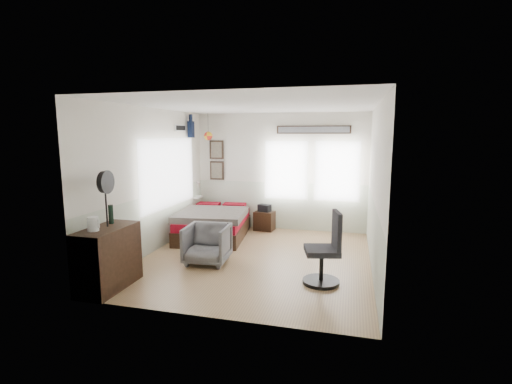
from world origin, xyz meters
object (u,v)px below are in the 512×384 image
nightstand (264,221)px  armchair (207,244)px  bed (214,224)px  dresser (108,258)px  task_chair (326,255)px

nightstand → armchair: bearing=-93.8°
bed → armchair: armchair is taller
bed → armchair: size_ratio=2.76×
dresser → armchair: bearing=54.1°
bed → nightstand: (0.93, 0.86, -0.08)m
nightstand → task_chair: task_chair is taller
dresser → task_chair: (3.03, 0.95, -0.00)m
bed → nightstand: bed is taller
nightstand → task_chair: 3.28m
dresser → nightstand: 4.06m
dresser → task_chair: task_chair is taller
dresser → bed: bearing=80.5°
armchair → nightstand: bearing=75.4°
task_chair → dresser: bearing=-176.5°
bed → task_chair: size_ratio=1.86×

